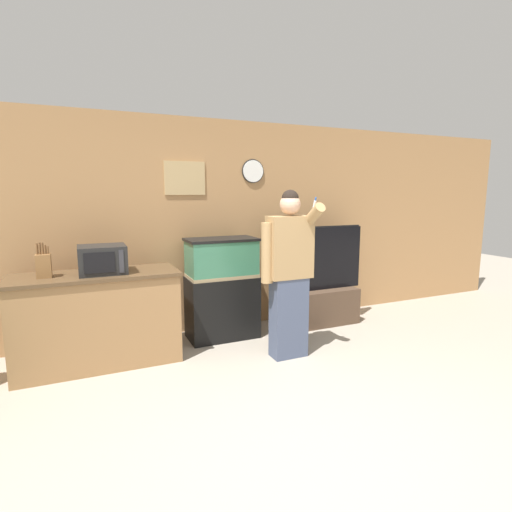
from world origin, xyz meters
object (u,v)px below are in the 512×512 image
object	(u,v)px
knife_block	(44,265)
microwave	(102,259)
person_standing	(289,272)
counter_island	(98,319)
aquarium_on_stand	(222,288)
tv_on_stand	(320,296)

from	to	relation	value
knife_block	microwave	bearing A→B (deg)	-0.12
microwave	person_standing	bearing A→B (deg)	-18.34
counter_island	knife_block	xyz separation A→B (m)	(-0.44, -0.02, 0.59)
microwave	aquarium_on_stand	distance (m)	1.42
knife_block	aquarium_on_stand	xyz separation A→B (m)	(1.83, 0.24, -0.46)
counter_island	tv_on_stand	distance (m)	2.72
counter_island	aquarium_on_stand	world-z (taller)	aquarium_on_stand
counter_island	person_standing	xyz separation A→B (m)	(1.83, -0.61, 0.44)
counter_island	knife_block	world-z (taller)	knife_block
aquarium_on_stand	tv_on_stand	world-z (taller)	tv_on_stand
tv_on_stand	counter_island	bearing A→B (deg)	-176.81
aquarium_on_stand	person_standing	world-z (taller)	person_standing
knife_block	aquarium_on_stand	distance (m)	1.90
knife_block	tv_on_stand	xyz separation A→B (m)	(3.15, 0.17, -0.68)
knife_block	tv_on_stand	world-z (taller)	tv_on_stand
aquarium_on_stand	microwave	bearing A→B (deg)	-169.73
person_standing	aquarium_on_stand	bearing A→B (deg)	118.51
counter_island	knife_block	size ratio (longest dim) A/B	4.85
person_standing	knife_block	bearing A→B (deg)	165.59
microwave	tv_on_stand	xyz separation A→B (m)	(2.64, 0.18, -0.69)
microwave	knife_block	distance (m)	0.51
counter_island	knife_block	distance (m)	0.74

